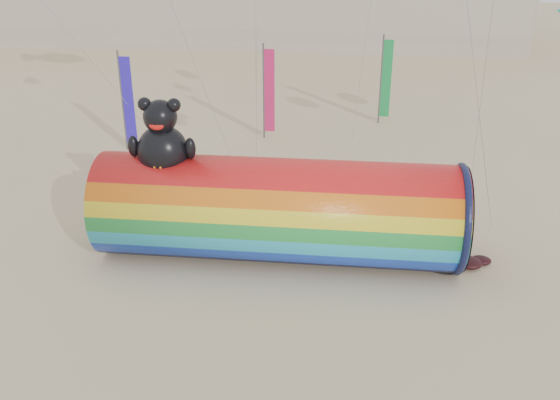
# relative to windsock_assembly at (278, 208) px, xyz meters

# --- Properties ---
(ground) EXTENTS (160.00, 160.00, 0.00)m
(ground) POSITION_rel_windsock_assembly_xyz_m (-0.38, -1.88, -1.93)
(ground) COLOR #CCB58C
(ground) RESTS_ON ground
(windsock_assembly) EXTENTS (12.65, 3.85, 5.83)m
(windsock_assembly) POSITION_rel_windsock_assembly_xyz_m (0.00, 0.00, 0.00)
(windsock_assembly) COLOR red
(windsock_assembly) RESTS_ON ground
(kite_handler) EXTENTS (0.71, 0.62, 1.65)m
(kite_handler) POSITION_rel_windsock_assembly_xyz_m (6.22, 1.77, -1.11)
(kite_handler) COLOR #595D61
(kite_handler) RESTS_ON ground
(fabric_bundle) EXTENTS (2.62, 1.35, 0.41)m
(fabric_bundle) POSITION_rel_windsock_assembly_xyz_m (6.21, 0.22, -1.76)
(fabric_bundle) COLOR #390A0D
(fabric_bundle) RESTS_ON ground
(festival_banners) EXTENTS (13.97, 6.37, 5.20)m
(festival_banners) POSITION_rel_windsock_assembly_xyz_m (-2.26, 13.43, 0.70)
(festival_banners) COLOR #59595E
(festival_banners) RESTS_ON ground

